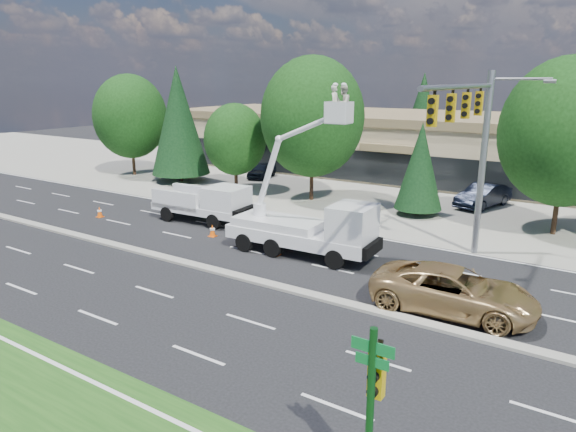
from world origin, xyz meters
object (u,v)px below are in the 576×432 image
Objects in this scene: street_sign_pole at (373,397)px; minivan at (453,290)px; bucket_truck at (312,221)px; signal_mast at (475,138)px; utility_pickup at (207,207)px.

minivan is at bearing 95.89° from street_sign_pole.
minivan is at bearing -20.79° from bucket_truck.
bucket_truck is at bearing 68.25° from minivan.
bucket_truck reaches higher than minivan.
signal_mast is 16.20m from utility_pickup.
street_sign_pole is 10.27m from minivan.
minivan is (-1.04, 10.09, -1.59)m from street_sign_pole.
signal_mast reaches higher than utility_pickup.
street_sign_pole is at bearing -82.73° from signal_mast.
bucket_truck is (8.60, -2.00, 0.84)m from utility_pickup.
street_sign_pole is 22.73m from utility_pickup.
street_sign_pole is 15.37m from bucket_truck.
bucket_truck is at bearing -157.40° from signal_mast.
utility_pickup is 16.92m from minivan.
minivan is (16.29, -4.54, -0.13)m from utility_pickup.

